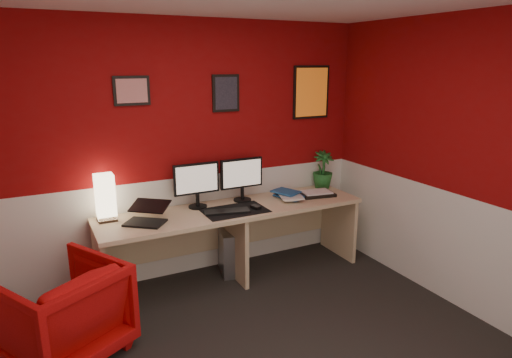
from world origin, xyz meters
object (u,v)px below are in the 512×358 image
object	(u,v)px
zen_tray	(317,194)
monitor_left	(197,178)
desk	(234,243)
pc_tower	(230,250)
monitor_right	(242,173)
armchair	(62,312)
shoji_lamp	(105,199)
potted_plant	(323,170)
laptop	(144,212)

from	to	relation	value
zen_tray	monitor_left	bearing A→B (deg)	171.64
desk	pc_tower	size ratio (longest dim) A/B	5.78
monitor_right	armchair	world-z (taller)	monitor_right
monitor_right	shoji_lamp	bearing A→B (deg)	179.15
monitor_left	potted_plant	size ratio (longest dim) A/B	1.41
laptop	monitor_right	size ratio (longest dim) A/B	0.57
laptop	potted_plant	bearing A→B (deg)	46.00
desk	monitor_right	bearing A→B (deg)	45.34
desk	monitor_left	xyz separation A→B (m)	(-0.30, 0.18, 0.66)
shoji_lamp	potted_plant	bearing A→B (deg)	0.49
zen_tray	pc_tower	size ratio (longest dim) A/B	0.78
monitor_left	zen_tray	world-z (taller)	monitor_left
desk	armchair	distance (m)	1.72
shoji_lamp	monitor_left	size ratio (longest dim) A/B	0.69
shoji_lamp	monitor_right	size ratio (longest dim) A/B	0.69
zen_tray	desk	bearing A→B (deg)	179.45
armchair	monitor_right	bearing A→B (deg)	173.09
shoji_lamp	armchair	distance (m)	1.07
pc_tower	armchair	bearing A→B (deg)	-142.84
pc_tower	armchair	xyz separation A→B (m)	(-1.64, -0.73, 0.13)
desk	laptop	world-z (taller)	laptop
shoji_lamp	zen_tray	size ratio (longest dim) A/B	1.14
desk	zen_tray	xyz separation A→B (m)	(0.95, -0.01, 0.38)
shoji_lamp	zen_tray	world-z (taller)	shoji_lamp
desk	monitor_left	world-z (taller)	monitor_left
monitor_right	laptop	bearing A→B (deg)	-167.86
desk	monitor_left	bearing A→B (deg)	149.90
laptop	monitor_right	bearing A→B (deg)	50.81
potted_plant	armchair	bearing A→B (deg)	-164.29
armchair	shoji_lamp	bearing A→B (deg)	-151.01
laptop	monitor_right	world-z (taller)	monitor_right
monitor_left	desk	bearing A→B (deg)	-30.10
desk	laptop	size ratio (longest dim) A/B	7.88
shoji_lamp	laptop	world-z (taller)	shoji_lamp
laptop	zen_tray	distance (m)	1.83
monitor_left	armchair	world-z (taller)	monitor_left
zen_tray	potted_plant	distance (m)	0.38
monitor_left	armchair	size ratio (longest dim) A/B	0.74
desk	zen_tray	distance (m)	1.03
pc_tower	zen_tray	bearing A→B (deg)	2.83
monitor_right	zen_tray	distance (m)	0.85
laptop	pc_tower	xyz separation A→B (m)	(0.89, 0.21, -0.61)
monitor_right	armchair	distance (m)	2.05
potted_plant	desk	bearing A→B (deg)	-169.62
desk	monitor_right	xyz separation A→B (m)	(0.18, 0.18, 0.66)
monitor_left	armchair	distance (m)	1.65
zen_tray	potted_plant	size ratio (longest dim) A/B	0.85
monitor_right	monitor_left	bearing A→B (deg)	-179.80
shoji_lamp	pc_tower	bearing A→B (deg)	-1.82
potted_plant	laptop	bearing A→B (deg)	-172.66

